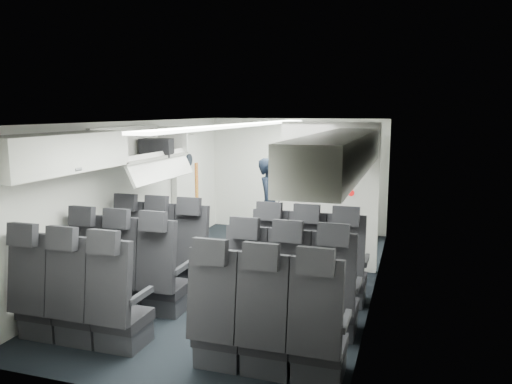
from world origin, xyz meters
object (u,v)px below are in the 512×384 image
Objects in this scene: seat_row_mid at (206,284)px; galley_unit at (345,186)px; seat_row_front at (234,261)px; seat_row_rear at (167,316)px; flight_attendant at (269,205)px; boarding_door at (187,188)px; carry_on_bag at (157,148)px.

galley_unit reaches higher than seat_row_mid.
seat_row_front is 1.80m from seat_row_rear.
seat_row_mid and seat_row_rear have the same top height.
seat_row_rear is 3.83m from flight_attendant.
seat_row_mid is 0.90m from seat_row_rear.
seat_row_mid is (0.00, -0.90, 0.00)m from seat_row_front.
boarding_door reaches higher than flight_attendant.
galley_unit is at bearing 24.28° from boarding_door.
seat_row_rear is at bearing -100.65° from galley_unit.
carry_on_bag is (-1.37, 2.39, 1.37)m from seat_row_rear.
seat_row_rear is 1.79× the size of boarding_door.
boarding_door reaches higher than seat_row_front.
boarding_door is at bearing -155.72° from galley_unit.
boarding_door reaches higher than seat_row_mid.
seat_row_front is 1.00× the size of seat_row_mid.
boarding_door is 1.72m from carry_on_bag.
boarding_door is at bearing 112.87° from seat_row_rear.
carry_on_bag is at bearing -131.08° from galley_unit.
seat_row_mid is 3.45m from boarding_door.
seat_row_mid is at bearing -102.88° from galley_unit.
galley_unit is at bearing 36.42° from carry_on_bag.
boarding_door is at bearing 128.16° from seat_row_front.
boarding_door is (-1.64, 2.99, 0.55)m from seat_row_mid.
seat_row_front is 3.43m from galley_unit.
galley_unit is 1.24× the size of flight_attendant.
seat_row_front is 1.00× the size of seat_row_rear.
seat_row_mid is 1.00× the size of seat_row_rear.
seat_row_front is 2.71m from boarding_door.
galley_unit and carry_on_bag have the same top height.
boarding_door is 4.31× the size of carry_on_bag.
galley_unit is at bearing 77.12° from seat_row_mid.
seat_row_rear is at bearing -90.00° from seat_row_front.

